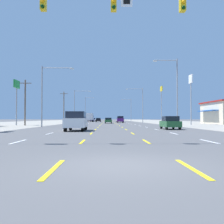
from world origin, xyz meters
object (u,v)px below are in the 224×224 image
object	(u,v)px
pole_sign_right_row_1	(191,87)
streetlight_left_row_1	(76,104)
hatchback_far_right_near	(170,123)
pole_sign_left_row_1	(17,90)
streetlight_left_row_2	(86,107)
sedan_inner_left_farthest	(98,120)
suv_inner_left_nearest	(76,121)
streetlight_right_row_2	(130,108)
streetlight_left_row_0	(46,91)
streetlight_right_row_0	(175,88)
suv_inner_right_far	(120,119)
pole_sign_right_row_2	(161,95)
sedan_far_left_distant_b	(92,120)
sedan_center_turn_midfar	(108,120)
box_truck_far_left_distant_a	(90,117)
streetlight_right_row_1	(141,102)
sedan_far_left_mid	(76,121)
sedan_far_left_distant_c	(94,120)

from	to	relation	value
pole_sign_right_row_1	streetlight_left_row_1	size ratio (longest dim) A/B	1.04
hatchback_far_right_near	pole_sign_left_row_1	xyz separation A→B (m)	(-24.44, 18.42, 5.86)
hatchback_far_right_near	streetlight_left_row_2	world-z (taller)	streetlight_left_row_2
sedan_inner_left_farthest	streetlight_left_row_1	xyz separation A→B (m)	(-5.97, -17.67, 4.95)
suv_inner_left_nearest	hatchback_far_right_near	xyz separation A→B (m)	(10.57, 3.26, -0.24)
streetlight_left_row_1	streetlight_right_row_2	distance (m)	41.97
hatchback_far_right_near	streetlight_left_row_0	world-z (taller)	streetlight_left_row_0
streetlight_right_row_0	suv_inner_right_far	bearing A→B (deg)	99.18
suv_inner_right_far	pole_sign_right_row_2	world-z (taller)	pole_sign_right_row_2
suv_inner_right_far	sedan_far_left_distant_b	xyz separation A→B (m)	(-10.58, 34.01, -0.27)
hatchback_far_right_near	streetlight_left_row_0	xyz separation A→B (m)	(-16.56, 8.39, 4.61)
hatchback_far_right_near	sedan_center_turn_midfar	xyz separation A→B (m)	(-7.09, 36.39, -0.03)
box_truck_far_left_distant_a	streetlight_right_row_1	bearing A→B (deg)	-51.04
sedan_center_turn_midfar	suv_inner_left_nearest	bearing A→B (deg)	-95.01
sedan_inner_left_farthest	pole_sign_right_row_1	bearing A→B (deg)	-64.54
pole_sign_right_row_1	streetlight_left_row_2	distance (m)	67.14
streetlight_left_row_1	streetlight_left_row_2	world-z (taller)	streetlight_left_row_2
hatchback_far_right_near	sedan_far_left_distant_b	xyz separation A→B (m)	(-14.02, 81.34, -0.03)
pole_sign_right_row_2	streetlight_left_row_1	distance (m)	25.56
suv_inner_right_far	pole_sign_left_row_1	world-z (taller)	pole_sign_left_row_1
hatchback_far_right_near	box_truck_far_left_distant_a	bearing A→B (deg)	101.86
suv_inner_right_far	box_truck_far_left_distant_a	world-z (taller)	box_truck_far_left_distant_a
sedan_center_turn_midfar	sedan_far_left_distant_b	distance (m)	45.49
pole_sign_right_row_1	streetlight_left_row_0	distance (m)	29.09
suv_inner_right_far	streetlight_right_row_1	bearing A→B (deg)	-15.31
sedan_far_left_mid	streetlight_right_row_0	xyz separation A→B (m)	(16.99, -17.01, 5.13)
pole_sign_right_row_1	pole_sign_right_row_2	distance (m)	24.92
suv_inner_right_far	streetlight_left_row_1	distance (m)	14.03
hatchback_far_right_near	streetlight_left_row_1	world-z (taller)	streetlight_left_row_1
sedan_far_left_mid	pole_sign_right_row_1	world-z (taller)	pole_sign_right_row_1
suv_inner_right_far	pole_sign_right_row_2	bearing A→B (deg)	-5.92
box_truck_far_left_distant_a	sedan_far_left_distant_c	distance (m)	24.69
pole_sign_right_row_2	streetlight_left_row_1	xyz separation A→B (m)	(-25.43, -0.39, -2.53)
hatchback_far_right_near	suv_inner_left_nearest	bearing A→B (deg)	-162.84
sedan_far_left_distant_b	sedan_center_turn_midfar	bearing A→B (deg)	-81.24
sedan_inner_left_farthest	streetlight_right_row_1	size ratio (longest dim) A/B	0.43
suv_inner_right_far	pole_sign_left_row_1	bearing A→B (deg)	-125.99
pole_sign_left_row_1	streetlight_right_row_0	bearing A→B (deg)	-20.18
pole_sign_left_row_1	hatchback_far_right_near	bearing A→B (deg)	-37.01
sedan_center_turn_midfar	streetlight_right_row_0	distance (m)	30.15
streetlight_left_row_1	streetlight_right_row_1	size ratio (longest dim) A/B	0.93
pole_sign_left_row_1	streetlight_right_row_2	bearing A→B (deg)	67.18
pole_sign_left_row_1	sedan_far_left_distant_b	bearing A→B (deg)	80.60
hatchback_far_right_near	pole_sign_right_row_1	distance (m)	24.15
sedan_far_left_distant_b	streetlight_left_row_1	bearing A→B (deg)	-94.08
sedan_far_left_mid	streetlight_right_row_1	distance (m)	26.84
sedan_far_left_distant_c	pole_sign_left_row_1	xyz separation A→B (m)	(-10.60, -72.35, 5.89)
sedan_inner_left_farthest	sedan_far_left_distant_c	bearing A→B (deg)	96.74
sedan_inner_left_farthest	pole_sign_right_row_1	size ratio (longest dim) A/B	0.45
sedan_far_left_mid	streetlight_left_row_1	bearing A→B (deg)	96.83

